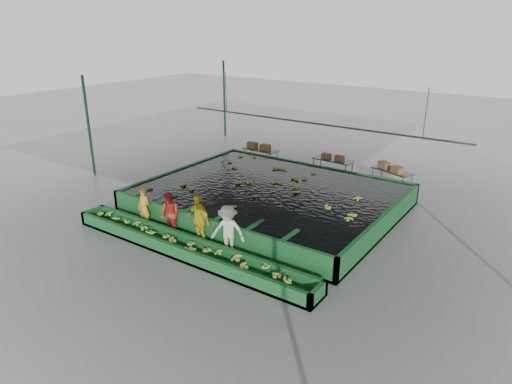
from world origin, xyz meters
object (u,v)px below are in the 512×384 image
Objects in this scene: sorting_trough at (186,248)px; box_stack_right at (390,170)px; packing_table_left at (260,157)px; worker_a at (144,208)px; worker_b at (170,214)px; worker_d at (228,231)px; packing_table_mid at (333,168)px; flotation_tank at (270,197)px; box_stack_mid at (333,159)px; box_stack_left at (259,149)px; worker_c at (199,220)px; packing_table_right at (392,179)px.

box_stack_right is at bearing 72.30° from sorting_trough.
packing_table_left is 7.12m from box_stack_right.
worker_a is at bearing 164.39° from sorting_trough.
worker_b is (1.35, 0.00, 0.06)m from worker_a.
box_stack_right is at bearing 57.43° from worker_d.
packing_table_mid is at bearing 88.05° from sorting_trough.
flotation_tank is 5.19× the size of packing_table_left.
sorting_trough is 4.99× the size of packing_table_mid.
worker_a is 1.33× the size of box_stack_mid.
box_stack_left is at bearing -175.70° from box_stack_mid.
box_stack_mid is 2.94m from box_stack_right.
worker_c is 9.59m from packing_table_mid.
box_stack_mid reaches higher than packing_table_right.
flotation_tank is 5.18m from worker_a.
packing_table_left is at bearing 96.15° from worker_a.
flotation_tank is at bearing -51.31° from box_stack_left.
box_stack_right is at bearing 0.31° from box_stack_mid.
packing_table_mid is at bearing -179.31° from packing_table_right.
box_stack_mid is 0.84× the size of box_stack_right.
packing_table_left is at bearing 110.83° from sorting_trough.
sorting_trough is 1.06m from worker_c.
sorting_trough is at bearing -107.70° from box_stack_right.
sorting_trough is at bearing -24.31° from worker_b.
packing_table_left is at bearing -174.80° from packing_table_mid.
packing_table_right is at bearing 57.51° from flotation_tank.
worker_c is at bearing -109.64° from box_stack_right.
packing_table_mid is 3.02m from packing_table_right.
packing_table_right is (3.48, 9.60, -0.51)m from worker_c.
box_stack_right is (6.16, 9.53, 0.12)m from worker_a.
worker_d is at bearing 34.40° from sorting_trough.
box_stack_right is (2.94, 0.02, -0.03)m from box_stack_mid.
worker_d is at bearing 3.63° from worker_b.
worker_b is 1.21× the size of box_stack_right.
flotation_tank reaches higher than packing_table_right.
packing_table_right is (7.17, 0.41, 0.00)m from packing_table_left.
flotation_tank is at bearing 99.44° from worker_c.
worker_d is (4.03, 0.00, 0.13)m from worker_a.
worker_d is at bearing 10.82° from worker_c.
packing_table_mid reaches higher than sorting_trough.
worker_b is at bearing -75.32° from box_stack_left.
sorting_trough is (0.00, -5.10, -0.20)m from flotation_tank.
worker_d reaches higher than packing_table_mid.
box_stack_mid is at bearing 74.93° from worker_d.
packing_table_left is 4.19m from box_stack_mid.
packing_table_mid is (0.35, 5.26, 0.01)m from flotation_tank.
box_stack_right is at bearing 2.74° from packing_table_left.
sorting_trough is 10.69m from packing_table_left.
box_stack_right is (2.13, 9.53, -0.01)m from worker_d.
worker_d is (2.68, 0.00, 0.07)m from worker_b.
worker_a is at bearing -176.37° from worker_b.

